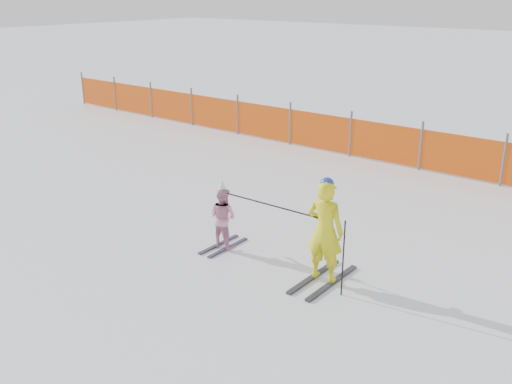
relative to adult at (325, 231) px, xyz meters
The scene contains 5 objects.
ground 1.87m from the adult, behind, with size 120.00×120.00×0.00m, color white.
adult is the anchor object (origin of this frame).
child 2.07m from the adult, behind, with size 0.55×1.01×1.27m.
ski_poles 0.45m from the adult, 168.09° to the right, with size 2.39×0.22×1.21m.
safety_fence 9.08m from the adult, 134.58° to the left, with size 17.88×0.06×1.25m.
Camera 1 is at (5.81, -6.79, 4.34)m, focal length 40.00 mm.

